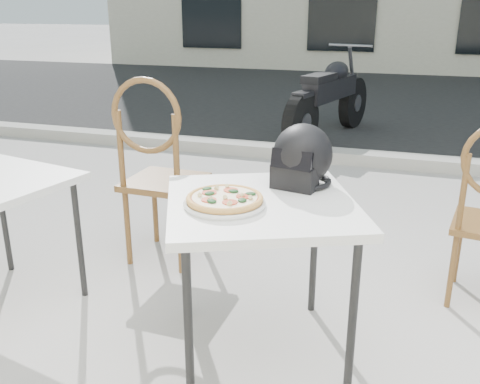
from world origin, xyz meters
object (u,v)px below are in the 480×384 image
(cafe_chair_side, at_px, (157,163))
(cafe_table_main, at_px, (261,215))
(plate, at_px, (225,204))
(motorcycle, at_px, (330,99))
(helmet, at_px, (302,158))
(pizza, at_px, (225,198))

(cafe_chair_side, bearing_deg, cafe_table_main, 141.38)
(cafe_table_main, height_order, plate, plate)
(plate, relative_size, cafe_chair_side, 0.35)
(motorcycle, bearing_deg, helmet, -68.35)
(cafe_table_main, distance_m, cafe_chair_side, 1.09)
(cafe_table_main, xyz_separation_m, helmet, (0.11, 0.27, 0.19))
(plate, xyz_separation_m, motorcycle, (-0.26, 4.47, -0.28))
(cafe_table_main, xyz_separation_m, motorcycle, (-0.38, 4.36, -0.21))
(cafe_table_main, height_order, pizza, pizza)
(plate, relative_size, motorcycle, 0.19)
(cafe_table_main, bearing_deg, pizza, -139.04)
(pizza, height_order, motorcycle, motorcycle)
(cafe_table_main, distance_m, motorcycle, 4.38)
(plate, xyz_separation_m, cafe_chair_side, (-0.71, 0.81, -0.11))
(cafe_table_main, xyz_separation_m, pizza, (-0.13, -0.11, 0.10))
(pizza, bearing_deg, cafe_chair_side, 131.35)
(motorcycle, bearing_deg, cafe_table_main, -70.25)
(cafe_chair_side, distance_m, motorcycle, 3.69)
(pizza, height_order, cafe_chair_side, cafe_chair_side)
(cafe_table_main, bearing_deg, motorcycle, 94.99)
(helmet, bearing_deg, plate, -110.97)
(helmet, bearing_deg, motorcycle, 108.14)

